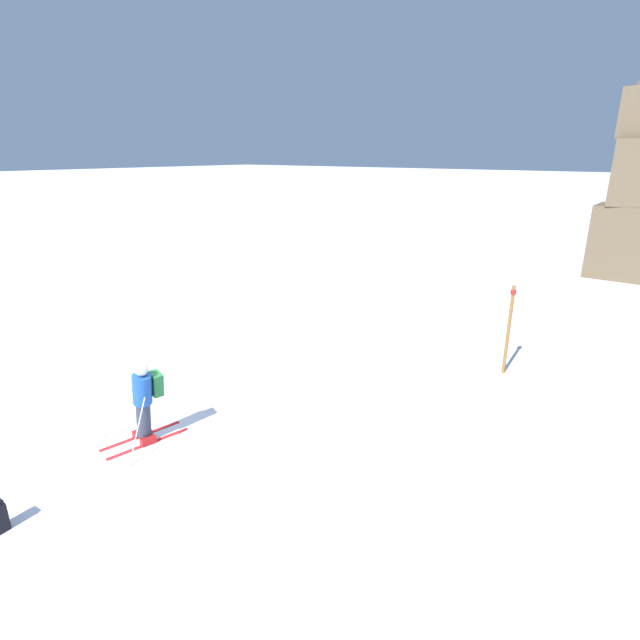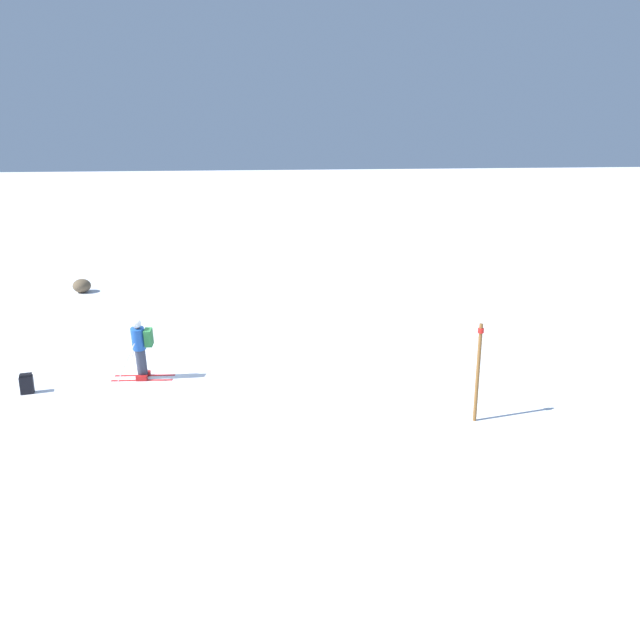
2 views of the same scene
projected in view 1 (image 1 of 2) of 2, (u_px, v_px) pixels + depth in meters
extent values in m
plane|color=white|center=(147.00, 441.00, 9.41)|extent=(300.00, 300.00, 0.00)
cube|color=red|center=(141.00, 436.00, 9.58)|extent=(0.38, 1.56, 0.01)
cube|color=red|center=(149.00, 444.00, 9.33)|extent=(0.38, 1.56, 0.01)
cube|color=#B21919|center=(141.00, 433.00, 9.56)|extent=(0.19, 0.30, 0.12)
cube|color=#B21919|center=(148.00, 440.00, 9.31)|extent=(0.19, 0.30, 0.12)
cylinder|color=#2D3342|center=(144.00, 419.00, 9.24)|extent=(0.42, 0.33, 0.77)
cylinder|color=#194799|center=(142.00, 389.00, 8.96)|extent=(0.49, 0.41, 0.62)
sphere|color=tan|center=(141.00, 371.00, 8.79)|extent=(0.27, 0.25, 0.24)
sphere|color=silver|center=(141.00, 369.00, 8.78)|extent=(0.32, 0.29, 0.28)
cube|color=#236633|center=(156.00, 384.00, 9.11)|extent=(0.38, 0.24, 0.48)
cylinder|color=#B7B7BC|center=(119.00, 412.00, 9.32)|extent=(0.71, 0.41, 1.16)
cylinder|color=#B7B7BC|center=(137.00, 432.00, 8.73)|extent=(0.16, 0.56, 1.09)
cube|color=brown|center=(627.00, 242.00, 21.28)|extent=(2.70, 2.29, 3.06)
cylinder|color=brown|center=(508.00, 330.00, 11.99)|extent=(0.08, 0.08, 2.22)
cylinder|color=red|center=(513.00, 292.00, 11.68)|extent=(0.13, 0.13, 0.10)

